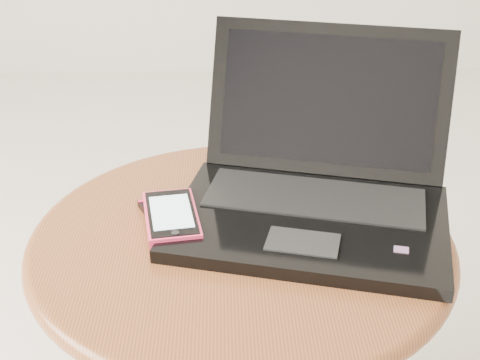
{
  "coord_description": "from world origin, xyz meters",
  "views": [
    {
      "loc": [
        -0.14,
        -0.72,
        0.93
      ],
      "look_at": [
        -0.11,
        0.09,
        0.51
      ],
      "focal_mm": 51.39,
      "sensor_mm": 36.0,
      "label": 1
    }
  ],
  "objects": [
    {
      "name": "table",
      "position": [
        -0.11,
        0.05,
        0.35
      ],
      "size": [
        0.56,
        0.56,
        0.45
      ],
      "color": "brown",
      "rests_on": "ground"
    },
    {
      "name": "phone_black",
      "position": [
        -0.21,
        0.09,
        0.45
      ],
      "size": [
        0.1,
        0.13,
        0.01
      ],
      "color": "black",
      "rests_on": "table"
    },
    {
      "name": "phone_pink",
      "position": [
        -0.2,
        0.07,
        0.46
      ],
      "size": [
        0.09,
        0.13,
        0.02
      ],
      "color": "#FF3460",
      "rests_on": "phone_black"
    },
    {
      "name": "laptop",
      "position": [
        -0.01,
        0.11,
        0.49
      ],
      "size": [
        0.42,
        0.41,
        0.22
      ],
      "color": "black",
      "rests_on": "table"
    }
  ]
}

